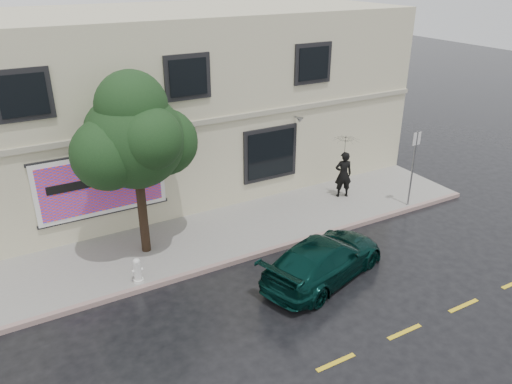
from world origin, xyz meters
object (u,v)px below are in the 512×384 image
street_tree (135,140)px  fire_hydrant (137,270)px  pedestrian (343,174)px  car (324,259)px

street_tree → fire_hydrant: street_tree is taller
street_tree → fire_hydrant: bearing=-115.4°
pedestrian → street_tree: bearing=22.1°
street_tree → fire_hydrant: 3.78m
pedestrian → fire_hydrant: bearing=32.1°
car → pedestrian: (3.87, 4.05, 0.44)m
pedestrian → street_tree: size_ratio=0.36×
car → street_tree: 6.56m
car → street_tree: bearing=29.8°
car → street_tree: street_tree is taller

